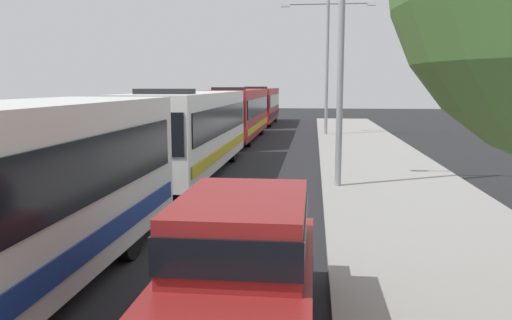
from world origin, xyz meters
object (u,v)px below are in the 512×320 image
bus_second_in_line (191,129)px  streetlamp_far (327,54)px  bus_middle (238,112)px  white_suv (242,263)px  bus_fourth_in_line (260,104)px  streetlamp_mid (342,14)px

bus_second_in_line → streetlamp_far: streetlamp_far is taller
bus_second_in_line → bus_middle: (0.00, 12.22, 0.00)m
bus_second_in_line → white_suv: 13.12m
bus_fourth_in_line → bus_second_in_line: bearing=-90.0°
bus_middle → white_suv: 25.07m
bus_second_in_line → bus_fourth_in_line: 25.18m
streetlamp_mid → bus_fourth_in_line: bearing=101.0°
bus_second_in_line → streetlamp_mid: 7.08m
streetlamp_far → streetlamp_mid: bearing=-90.0°
bus_second_in_line → streetlamp_far: size_ratio=1.30×
white_suv → bus_middle: bearing=98.5°
white_suv → bus_fourth_in_line: bearing=95.6°
bus_fourth_in_line → white_suv: size_ratio=2.34×
bus_middle → bus_fourth_in_line: 12.96m
bus_middle → streetlamp_mid: size_ratio=1.32×
bus_middle → streetlamp_far: (5.40, 2.74, 3.64)m
bus_second_in_line → bus_middle: 12.22m
bus_fourth_in_line → white_suv: bus_fourth_in_line is taller
white_suv → streetlamp_far: size_ratio=0.54×
bus_middle → bus_second_in_line: bearing=-90.0°
bus_second_in_line → streetlamp_far: bearing=70.2°
bus_fourth_in_line → white_suv: (3.70, -37.75, -0.66)m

